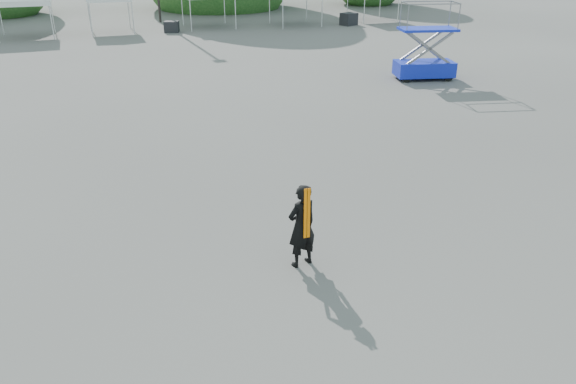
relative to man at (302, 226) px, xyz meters
name	(u,v)px	position (x,y,z in m)	size (l,w,h in m)	color
ground	(242,242)	(-0.83, 1.19, -0.82)	(120.00, 120.00, 0.00)	#474442
man	(302,226)	(0.00, 0.00, 0.00)	(0.68, 0.54, 1.64)	black
scissor_lift	(427,41)	(10.30, 12.10, 0.77)	(2.66, 1.76, 3.15)	#0C249D
crate_mid	(172,27)	(2.21, 28.43, -0.48)	(0.88, 0.68, 0.68)	black
crate_east	(349,19)	(14.07, 27.38, -0.42)	(1.03, 0.80, 0.80)	black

